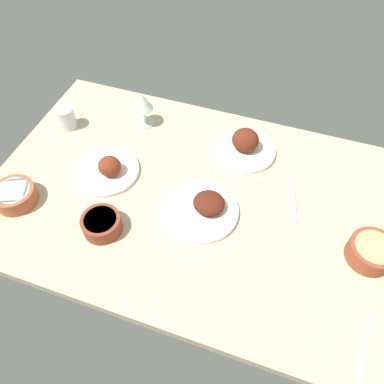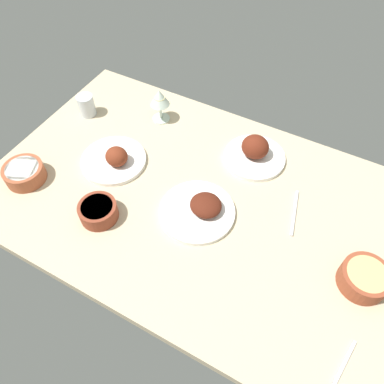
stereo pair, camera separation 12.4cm
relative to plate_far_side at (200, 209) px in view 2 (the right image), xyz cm
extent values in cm
cube|color=#C6B28E|center=(5.66, -4.94, -3.88)|extent=(140.00, 90.00, 4.00)
cylinder|color=white|center=(0.78, 0.57, -1.08)|extent=(24.96, 24.96, 1.60)
ellipsoid|color=#511E11|center=(-1.49, -1.09, 2.05)|extent=(10.44, 9.95, 5.05)
cylinder|color=white|center=(38.25, -4.79, -1.08)|extent=(23.69, 23.69, 1.60)
ellipsoid|color=maroon|center=(35.65, -4.24, 2.93)|extent=(7.99, 7.67, 6.98)
cylinder|color=white|center=(-6.45, -30.78, -1.08)|extent=(22.48, 22.48, 1.60)
ellipsoid|color=#602314|center=(-5.88, -31.29, 3.69)|extent=(9.96, 9.16, 8.63)
cylinder|color=brown|center=(28.15, 16.85, 0.97)|extent=(12.41, 12.41, 5.69)
cylinder|color=#DBCC7A|center=(28.15, 16.85, 3.31)|extent=(10.17, 10.17, 1.00)
cylinder|color=brown|center=(-52.21, -0.29, 1.26)|extent=(13.96, 13.96, 6.27)
cylinder|color=#D6BC70|center=(-52.21, -0.29, 3.89)|extent=(11.45, 11.45, 1.00)
cylinder|color=#A35133|center=(60.60, 16.16, 0.96)|extent=(13.90, 13.90, 5.67)
cylinder|color=white|center=(60.60, 16.16, 3.29)|extent=(11.40, 11.40, 1.00)
cylinder|color=silver|center=(35.16, -33.24, -1.63)|extent=(7.00, 7.00, 0.50)
cylinder|color=silver|center=(35.16, -33.24, 2.12)|extent=(1.00, 1.00, 7.00)
cone|color=silver|center=(35.16, -33.24, 8.87)|extent=(7.60, 7.60, 6.50)
cylinder|color=beige|center=(35.16, -33.24, 7.42)|extent=(4.18, 4.18, 2.80)
cylinder|color=silver|center=(62.97, -21.74, 2.46)|extent=(6.57, 6.57, 8.66)
cube|color=silver|center=(-53.18, 26.01, -1.48)|extent=(3.88, 18.21, 0.80)
cube|color=silver|center=(-27.43, -14.57, -1.48)|extent=(4.91, 18.05, 0.80)
camera|label=1|loc=(-18.85, 66.34, 98.80)|focal=34.48mm
camera|label=2|loc=(-30.21, 61.35, 98.80)|focal=34.48mm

